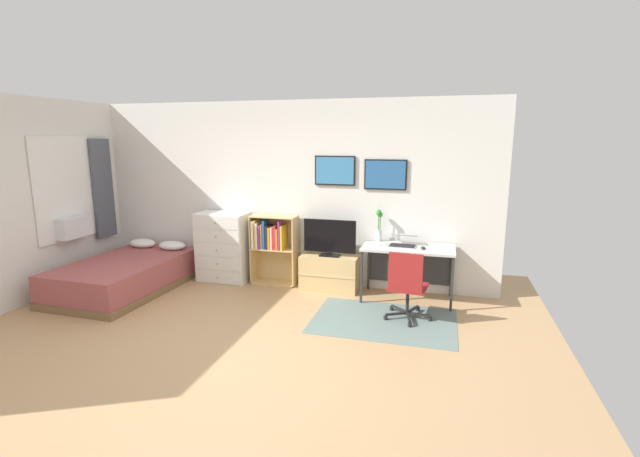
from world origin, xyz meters
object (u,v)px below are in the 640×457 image
(bookshelf, at_px, (272,243))
(wine_glass, at_px, (379,236))
(television, at_px, (330,238))
(computer_mouse, at_px, (423,248))
(bed, at_px, (126,275))
(dresser, at_px, (223,247))
(tv_stand, at_px, (330,273))
(laptop, at_px, (403,241))
(bamboo_vase, at_px, (379,226))
(desk, at_px, (409,254))
(office_chair, at_px, (407,284))

(bookshelf, distance_m, wine_glass, 1.67)
(television, xyz_separation_m, computer_mouse, (1.31, -0.19, -0.01))
(bed, relative_size, dresser, 1.94)
(tv_stand, relative_size, laptop, 2.07)
(bookshelf, xyz_separation_m, computer_mouse, (2.22, -0.25, 0.13))
(bookshelf, bearing_deg, tv_stand, -2.83)
(bamboo_vase, bearing_deg, bookshelf, -177.72)
(desk, bearing_deg, bamboo_vase, 160.89)
(desk, height_order, bamboo_vase, bamboo_vase)
(bookshelf, relative_size, tv_stand, 1.26)
(office_chair, bearing_deg, tv_stand, 149.84)
(computer_mouse, bearing_deg, office_chair, -102.52)
(dresser, height_order, desk, dresser)
(tv_stand, xyz_separation_m, bamboo_vase, (0.68, 0.11, 0.71))
(office_chair, bearing_deg, bamboo_vase, 122.86)
(bookshelf, xyz_separation_m, laptop, (1.95, -0.11, 0.17))
(dresser, relative_size, desk, 0.87)
(television, xyz_separation_m, office_chair, (1.16, -0.84, -0.31))
(bed, bearing_deg, desk, 12.28)
(wine_glass, bearing_deg, office_chair, -57.63)
(office_chair, height_order, bamboo_vase, bamboo_vase)
(bookshelf, bearing_deg, computer_mouse, -6.52)
(tv_stand, relative_size, office_chair, 0.96)
(office_chair, bearing_deg, computer_mouse, 83.86)
(desk, xyz_separation_m, wine_glass, (-0.39, -0.13, 0.26))
(tv_stand, distance_m, computer_mouse, 1.42)
(desk, xyz_separation_m, office_chair, (0.05, -0.82, -0.15))
(desk, bearing_deg, wine_glass, -162.07)
(tv_stand, height_order, bamboo_vase, bamboo_vase)
(television, bearing_deg, wine_glass, -11.40)
(computer_mouse, distance_m, wine_glass, 0.60)
(dresser, bearing_deg, laptop, -1.02)
(bed, relative_size, tv_stand, 2.49)
(dresser, distance_m, bamboo_vase, 2.40)
(laptop, distance_m, bamboo_vase, 0.43)
(bookshelf, relative_size, office_chair, 1.21)
(dresser, height_order, computer_mouse, dresser)
(tv_stand, distance_m, television, 0.52)
(bed, height_order, bookshelf, bookshelf)
(television, bearing_deg, bamboo_vase, 10.88)
(tv_stand, relative_size, television, 1.09)
(tv_stand, bearing_deg, wine_glass, -13.09)
(bamboo_vase, bearing_deg, bed, -165.28)
(laptop, relative_size, wine_glass, 2.21)
(computer_mouse, bearing_deg, desk, 139.43)
(tv_stand, relative_size, desk, 0.68)
(bookshelf, bearing_deg, bed, -155.87)
(office_chair, height_order, wine_glass, wine_glass)
(tv_stand, height_order, wine_glass, wine_glass)
(television, height_order, computer_mouse, television)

